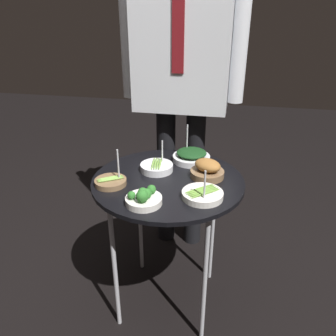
# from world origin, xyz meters

# --- Properties ---
(ground_plane) EXTENTS (8.00, 8.00, 0.00)m
(ground_plane) POSITION_xyz_m (0.00, 0.00, 0.00)
(ground_plane) COLOR black
(serving_cart) EXTENTS (0.65, 0.65, 0.69)m
(serving_cart) POSITION_xyz_m (0.00, 0.00, 0.64)
(serving_cart) COLOR black
(serving_cart) RESTS_ON ground_plane
(bowl_spinach_back_left) EXTENTS (0.18, 0.18, 0.16)m
(bowl_spinach_back_left) POSITION_xyz_m (0.07, 0.20, 0.72)
(bowl_spinach_back_left) COLOR silver
(bowl_spinach_back_left) RESTS_ON serving_cart
(bowl_asparagus_front_right) EXTENTS (0.15, 0.15, 0.13)m
(bowl_asparagus_front_right) POSITION_xyz_m (-0.07, 0.07, 0.71)
(bowl_asparagus_front_right) COLOR silver
(bowl_asparagus_front_right) RESTS_ON serving_cart
(bowl_asparagus_front_left) EXTENTS (0.16, 0.16, 0.13)m
(bowl_asparagus_front_left) POSITION_xyz_m (0.16, -0.13, 0.71)
(bowl_asparagus_front_left) COLOR silver
(bowl_asparagus_front_left) RESTS_ON serving_cart
(bowl_broccoli_mid_right) EXTENTS (0.14, 0.14, 0.07)m
(bowl_broccoli_mid_right) POSITION_xyz_m (-0.05, -0.22, 0.72)
(bowl_broccoli_mid_right) COLOR silver
(bowl_broccoli_mid_right) RESTS_ON serving_cart
(bowl_asparagus_center) EXTENTS (0.13, 0.13, 0.15)m
(bowl_asparagus_center) POSITION_xyz_m (-0.22, -0.10, 0.70)
(bowl_asparagus_center) COLOR brown
(bowl_asparagus_center) RESTS_ON serving_cart
(bowl_roast_near_rim) EXTENTS (0.15, 0.14, 0.08)m
(bowl_roast_near_rim) POSITION_xyz_m (0.16, 0.05, 0.73)
(bowl_roast_near_rim) COLOR brown
(bowl_roast_near_rim) RESTS_ON serving_cart
(waiter_figure) EXTENTS (0.64, 0.24, 1.73)m
(waiter_figure) POSITION_xyz_m (-0.03, 0.50, 1.10)
(waiter_figure) COLOR black
(waiter_figure) RESTS_ON ground_plane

